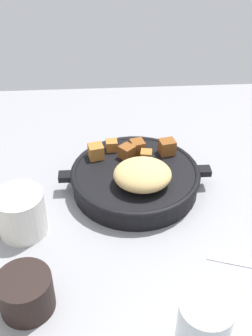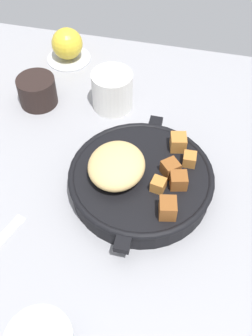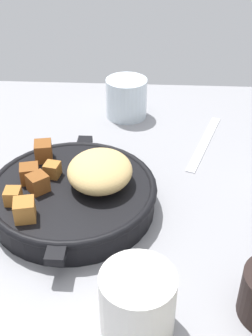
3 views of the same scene
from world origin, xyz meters
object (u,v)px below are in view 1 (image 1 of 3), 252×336
(cast_iron_skillet, at_px, (136,177))
(ceramic_mug_white, at_px, (21,213))
(water_glass_tall, at_px, (203,330))
(coffee_mug_dark, at_px, (26,293))

(cast_iron_skillet, height_order, ceramic_mug_white, cast_iron_skillet)
(cast_iron_skillet, distance_m, ceramic_mug_white, 0.23)
(cast_iron_skillet, relative_size, water_glass_tall, 2.93)
(coffee_mug_dark, xyz_separation_m, ceramic_mug_white, (0.03, -0.15, 0.01))
(water_glass_tall, height_order, coffee_mug_dark, water_glass_tall)
(cast_iron_skillet, bearing_deg, water_glass_tall, 99.15)
(coffee_mug_dark, bearing_deg, water_glass_tall, 159.91)
(water_glass_tall, bearing_deg, ceramic_mug_white, -42.81)
(cast_iron_skillet, bearing_deg, coffee_mug_dark, 55.16)
(coffee_mug_dark, bearing_deg, ceramic_mug_white, -80.26)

